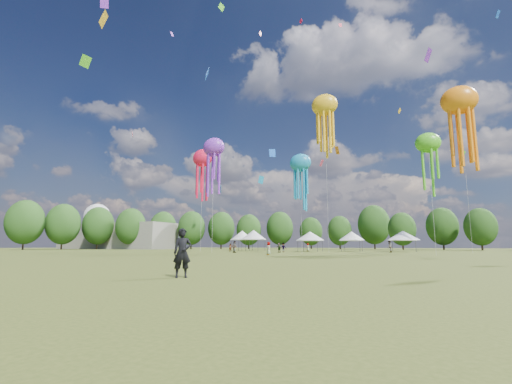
% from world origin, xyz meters
% --- Properties ---
extents(ground, '(300.00, 300.00, 0.00)m').
position_xyz_m(ground, '(0.00, 0.00, 0.00)').
color(ground, '#384416').
rests_on(ground, ground).
extents(observer_main, '(0.79, 0.78, 1.84)m').
position_xyz_m(observer_main, '(8.66, -2.84, 0.92)').
color(observer_main, black).
rests_on(observer_main, ground).
extents(spectator_near, '(1.12, 1.03, 1.85)m').
position_xyz_m(spectator_near, '(-9.91, 36.51, 0.93)').
color(spectator_near, gray).
rests_on(spectator_near, ground).
extents(spectators_far, '(28.36, 31.24, 1.93)m').
position_xyz_m(spectators_far, '(-1.19, 43.72, 0.84)').
color(spectators_far, gray).
rests_on(spectators_far, ground).
extents(festival_tents, '(38.37, 9.91, 4.39)m').
position_xyz_m(festival_tents, '(-2.99, 55.22, 3.11)').
color(festival_tents, '#47474C').
rests_on(festival_tents, ground).
extents(show_kites, '(52.55, 19.13, 27.91)m').
position_xyz_m(show_kites, '(5.29, 44.99, 19.42)').
color(show_kites, purple).
rests_on(show_kites, ground).
extents(small_kites, '(66.84, 66.62, 43.15)m').
position_xyz_m(small_kites, '(0.41, 40.59, 29.33)').
color(small_kites, purple).
rests_on(small_kites, ground).
extents(treeline, '(201.57, 95.24, 13.43)m').
position_xyz_m(treeline, '(-3.87, 62.51, 6.54)').
color(treeline, '#38281C').
rests_on(treeline, ground).
extents(hangar, '(40.00, 12.00, 8.00)m').
position_xyz_m(hangar, '(-72.00, 72.00, 4.00)').
color(hangar, gray).
rests_on(hangar, ground).
extents(radome, '(9.00, 9.00, 16.00)m').
position_xyz_m(radome, '(-88.00, 78.00, 9.99)').
color(radome, white).
rests_on(radome, ground).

